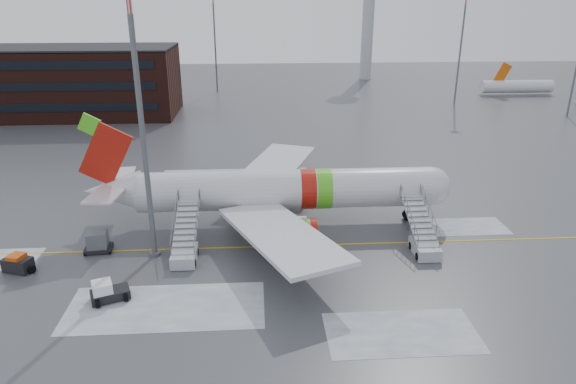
{
  "coord_description": "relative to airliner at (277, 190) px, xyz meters",
  "views": [
    {
      "loc": [
        0.71,
        -41.73,
        20.83
      ],
      "look_at": [
        3.5,
        1.99,
        4.0
      ],
      "focal_mm": 32.0,
      "sensor_mm": 36.0,
      "label": 1
    }
  ],
  "objects": [
    {
      "name": "light_mast_near",
      "position": [
        -10.72,
        -5.99,
        9.4
      ],
      "size": [
        1.2,
        1.2,
        24.73
      ],
      "color": "#595B60",
      "rests_on": "ground"
    },
    {
      "name": "light_mast_far_ne",
      "position": [
        39.45,
        58.01,
        10.42
      ],
      "size": [
        1.2,
        1.2,
        24.25
      ],
      "color": "#595B60",
      "rests_on": "ground"
    },
    {
      "name": "airliner",
      "position": [
        0.0,
        0.0,
        0.0
      ],
      "size": [
        35.03,
        32.97,
        11.18
      ],
      "color": "silver",
      "rests_on": "ground"
    },
    {
      "name": "light_mast_far_n",
      "position": [
        -10.55,
        74.01,
        10.42
      ],
      "size": [
        1.2,
        1.2,
        24.25
      ],
      "color": "#595B60",
      "rests_on": "ground"
    },
    {
      "name": "airstair_aft",
      "position": [
        -8.04,
        -6.54,
        -2.35
      ],
      "size": [
        2.05,
        7.7,
        3.48
      ],
      "color": "#B0B3B8",
      "rests_on": "ground"
    },
    {
      "name": "airstair_fwd",
      "position": [
        12.38,
        -6.54,
        -2.35
      ],
      "size": [
        2.05,
        7.7,
        3.48
      ],
      "color": "#ADAFB4",
      "rests_on": "ground"
    },
    {
      "name": "pushback_tug",
      "position": [
        -12.91,
        -12.77,
        -2.73
      ],
      "size": [
        3.05,
        2.7,
        1.55
      ],
      "color": "black",
      "rests_on": "ground"
    },
    {
      "name": "control_tower",
      "position": [
        27.45,
        91.01,
        15.33
      ],
      "size": [
        6.4,
        6.4,
        30.0
      ],
      "color": "#B2B5BA",
      "rests_on": "ground"
    },
    {
      "name": "baggage_tractor",
      "position": [
        -21.23,
        -8.0,
        -2.8
      ],
      "size": [
        2.97,
        1.91,
        1.46
      ],
      "color": "black",
      "rests_on": "ground"
    },
    {
      "name": "uld_container",
      "position": [
        -15.74,
        -4.9,
        -2.55
      ],
      "size": [
        2.42,
        1.88,
        1.85
      ],
      "color": "black",
      "rests_on": "ground"
    },
    {
      "name": "terminal_building",
      "position": [
        -47.55,
        51.0,
        2.78
      ],
      "size": [
        62.0,
        16.11,
        12.3
      ],
      "color": "#3F1E16",
      "rests_on": "ground"
    },
    {
      "name": "distant_aircraft",
      "position": [
        59.95,
        60.01,
        -3.42
      ],
      "size": [
        35.0,
        18.0,
        8.0
      ],
      "primitive_type": null,
      "color": "#D8590C",
      "rests_on": "ground"
    },
    {
      "name": "ground",
      "position": [
        -2.55,
        -3.99,
        -3.42
      ],
      "size": [
        260.0,
        260.0,
        0.0
      ],
      "primitive_type": "plane",
      "color": "#494C4F",
      "rests_on": "ground"
    }
  ]
}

